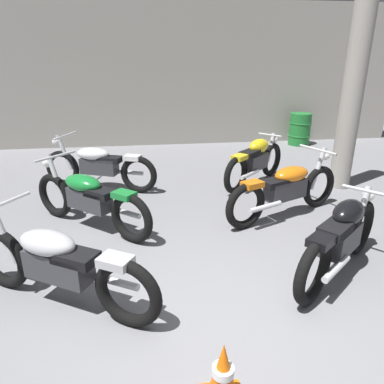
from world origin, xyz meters
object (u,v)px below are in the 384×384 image
object	(u,v)px
support_pillar	(352,98)
oil_drum	(300,129)
motorcycle_left_row_0	(57,263)
motorcycle_right_row_2	(256,160)
motorcycle_right_row_1	(286,188)
motorcycle_left_row_2	(99,165)
motorcycle_left_row_1	(89,198)
traffic_cone	(223,377)
motorcycle_right_row_0	(342,237)

from	to	relation	value
support_pillar	oil_drum	distance (m)	3.58
motorcycle_left_row_0	motorcycle_right_row_2	xyz separation A→B (m)	(2.91, 3.17, 0.01)
motorcycle_right_row_1	oil_drum	size ratio (longest dim) A/B	2.39
motorcycle_left_row_2	motorcycle_left_row_1	bearing A→B (deg)	-88.72
motorcycle_right_row_1	traffic_cone	world-z (taller)	motorcycle_right_row_1
motorcycle_right_row_1	oil_drum	world-z (taller)	motorcycle_right_row_1
support_pillar	oil_drum	size ratio (longest dim) A/B	3.76
motorcycle_left_row_2	motorcycle_right_row_0	bearing A→B (deg)	-47.60
motorcycle_left_row_0	oil_drum	distance (m)	7.96
motorcycle_right_row_0	motorcycle_right_row_2	distance (m)	3.05
motorcycle_right_row_0	oil_drum	size ratio (longest dim) A/B	1.87
support_pillar	motorcycle_right_row_2	size ratio (longest dim) A/B	2.10
traffic_cone	motorcycle_left_row_2	bearing A→B (deg)	105.54
support_pillar	motorcycle_right_row_1	xyz separation A→B (m)	(-1.52, -1.14, -1.15)
motorcycle_left_row_0	motorcycle_right_row_2	bearing A→B (deg)	47.42
motorcycle_right_row_2	traffic_cone	distance (m)	4.74
motorcycle_left_row_1	motorcycle_right_row_2	size ratio (longest dim) A/B	1.13
support_pillar	traffic_cone	xyz separation A→B (m)	(-3.12, -4.10, -1.34)
support_pillar	motorcycle_left_row_1	bearing A→B (deg)	-165.25
oil_drum	traffic_cone	world-z (taller)	oil_drum
motorcycle_left_row_0	motorcycle_right_row_1	xyz separation A→B (m)	(2.91, 1.67, 0.00)
motorcycle_right_row_0	traffic_cone	size ratio (longest dim) A/B	2.95
motorcycle_left_row_0	motorcycle_right_row_2	world-z (taller)	motorcycle_left_row_0
motorcycle_left_row_0	motorcycle_right_row_0	world-z (taller)	motorcycle_left_row_0
motorcycle_left_row_1	support_pillar	bearing A→B (deg)	14.75
motorcycle_left_row_1	motorcycle_right_row_1	xyz separation A→B (m)	(2.84, 0.00, 0.00)
motorcycle_right_row_0	motorcycle_right_row_2	bearing A→B (deg)	90.09
support_pillar	motorcycle_left_row_0	distance (m)	5.37
motorcycle_right_row_1	motorcycle_left_row_0	bearing A→B (deg)	-150.16
motorcycle_right_row_2	traffic_cone	xyz separation A→B (m)	(-1.60, -4.46, -0.20)
traffic_cone	oil_drum	bearing A→B (deg)	63.09
motorcycle_right_row_0	motorcycle_right_row_2	size ratio (longest dim) A/B	1.04
motorcycle_left_row_0	oil_drum	size ratio (longest dim) A/B	2.26
support_pillar	motorcycle_left_row_1	distance (m)	4.64
motorcycle_left_row_0	traffic_cone	distance (m)	1.85
motorcycle_right_row_1	support_pillar	bearing A→B (deg)	36.99
motorcycle_left_row_0	motorcycle_left_row_2	size ratio (longest dim) A/B	0.94
motorcycle_right_row_0	motorcycle_left_row_1	bearing A→B (deg)	151.45
support_pillar	motorcycle_right_row_2	world-z (taller)	support_pillar
motorcycle_left_row_1	motorcycle_right_row_2	world-z (taller)	motorcycle_left_row_1
motorcycle_left_row_1	traffic_cone	bearing A→B (deg)	-67.36
motorcycle_right_row_1	motorcycle_right_row_2	size ratio (longest dim) A/B	1.33
motorcycle_right_row_2	motorcycle_left_row_2	bearing A→B (deg)	177.96
motorcycle_left_row_1	oil_drum	bearing A→B (deg)	41.77
support_pillar	motorcycle_left_row_2	world-z (taller)	support_pillar
motorcycle_left_row_2	motorcycle_right_row_2	distance (m)	2.87
motorcycle_left_row_0	motorcycle_right_row_0	size ratio (longest dim) A/B	1.21
motorcycle_left_row_1	oil_drum	xyz separation A→B (m)	(5.00, 4.47, -0.03)
traffic_cone	motorcycle_left_row_0	bearing A→B (deg)	135.36
motorcycle_left_row_0	support_pillar	bearing A→B (deg)	32.42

